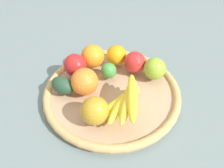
{
  "coord_description": "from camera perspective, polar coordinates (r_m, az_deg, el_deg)",
  "views": [
    {
      "loc": [
        0.47,
        0.2,
        0.54
      ],
      "look_at": [
        0.0,
        0.0,
        0.05
      ],
      "focal_mm": 36.43,
      "sensor_mm": 36.0,
      "label": 1
    }
  ],
  "objects": [
    {
      "name": "avocado",
      "position": [
        0.71,
        -12.31,
        -0.29
      ],
      "size": [
        0.06,
        0.08,
        0.05
      ],
      "primitive_type": "ellipsoid",
      "rotation": [
        0.0,
        0.0,
        1.42
      ],
      "color": "#254731",
      "rests_on": "basket"
    },
    {
      "name": "lime_0",
      "position": [
        0.74,
        -0.82,
        3.37
      ],
      "size": [
        0.07,
        0.07,
        0.05
      ],
      "primitive_type": "sphere",
      "rotation": [
        0.0,
        0.0,
        5.56
      ],
      "color": "#41913F",
      "rests_on": "basket"
    },
    {
      "name": "apple_1",
      "position": [
        0.76,
        -9.23,
        4.71
      ],
      "size": [
        0.09,
        0.09,
        0.08
      ],
      "primitive_type": "sphere",
      "rotation": [
        0.0,
        0.0,
        2.99
      ],
      "color": "red",
      "rests_on": "basket"
    },
    {
      "name": "ground_plane",
      "position": [
        0.74,
        -0.0,
        -2.96
      ],
      "size": [
        2.4,
        2.4,
        0.0
      ],
      "primitive_type": "plane",
      "color": "slate",
      "rests_on": "ground"
    },
    {
      "name": "orange_2",
      "position": [
        0.79,
        1.09,
        7.28
      ],
      "size": [
        0.08,
        0.08,
        0.07
      ],
      "primitive_type": "sphere",
      "rotation": [
        0.0,
        0.0,
        4.86
      ],
      "color": "orange",
      "rests_on": "basket"
    },
    {
      "name": "banana_bunch",
      "position": [
        0.63,
        3.0,
        -4.23
      ],
      "size": [
        0.18,
        0.14,
        0.08
      ],
      "color": "yellow",
      "rests_on": "basket"
    },
    {
      "name": "apple_3",
      "position": [
        0.61,
        -4.3,
        -6.71
      ],
      "size": [
        0.1,
        0.1,
        0.08
      ],
      "primitive_type": "sphere",
      "rotation": [
        0.0,
        0.0,
        5.88
      ],
      "color": "gold",
      "rests_on": "basket"
    },
    {
      "name": "orange_0",
      "position": [
        0.69,
        -6.89,
        0.6
      ],
      "size": [
        0.11,
        0.11,
        0.08
      ],
      "primitive_type": "sphere",
      "rotation": [
        0.0,
        0.0,
        5.03
      ],
      "color": "orange",
      "rests_on": "basket"
    },
    {
      "name": "basket",
      "position": [
        0.73,
        -0.0,
        -2.08
      ],
      "size": [
        0.44,
        0.44,
        0.03
      ],
      "color": "tan",
      "rests_on": "ground_plane"
    },
    {
      "name": "apple_0",
      "position": [
        0.76,
        5.78,
        5.5
      ],
      "size": [
        0.1,
        0.1,
        0.07
      ],
      "primitive_type": "sphere",
      "rotation": [
        0.0,
        0.0,
        0.66
      ],
      "color": "red",
      "rests_on": "basket"
    },
    {
      "name": "apple_2",
      "position": [
        0.75,
        10.65,
        3.81
      ],
      "size": [
        0.09,
        0.09,
        0.07
      ],
      "primitive_type": "sphere",
      "rotation": [
        0.0,
        0.0,
        3.48
      ],
      "color": "#89B231",
      "rests_on": "basket"
    },
    {
      "name": "orange_1",
      "position": [
        0.78,
        -4.84,
        7.0
      ],
      "size": [
        0.11,
        0.11,
        0.08
      ],
      "primitive_type": "sphere",
      "rotation": [
        0.0,
        0.0,
        2.34
      ],
      "color": "orange",
      "rests_on": "basket"
    }
  ]
}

